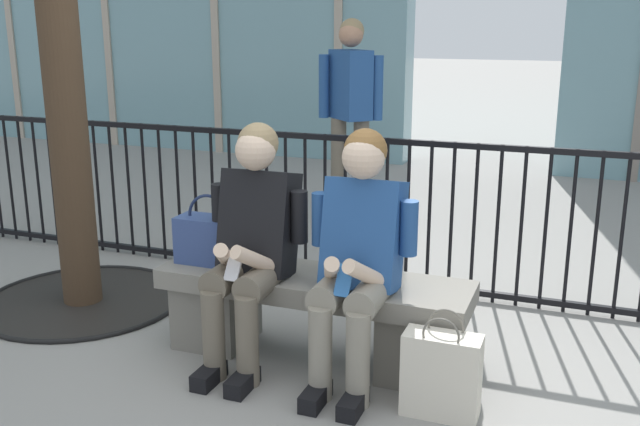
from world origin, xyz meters
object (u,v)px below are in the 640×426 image
(handbag_on_bench, at_px, (210,239))
(shopping_bag, at_px, (441,374))
(bystander_at_railing, at_px, (350,107))
(seated_person_with_phone, at_px, (251,239))
(stone_bench, at_px, (313,308))
(seated_person_companion, at_px, (357,251))

(handbag_on_bench, bearing_deg, shopping_bag, -13.43)
(bystander_at_railing, bearing_deg, seated_person_with_phone, -81.93)
(stone_bench, bearing_deg, handbag_on_bench, -179.01)
(stone_bench, distance_m, bystander_at_railing, 2.67)
(stone_bench, height_order, seated_person_with_phone, seated_person_with_phone)
(shopping_bag, bearing_deg, seated_person_companion, 156.90)
(seated_person_companion, bearing_deg, seated_person_with_phone, 180.00)
(shopping_bag, bearing_deg, seated_person_with_phone, 169.07)
(stone_bench, relative_size, seated_person_companion, 1.32)
(seated_person_companion, relative_size, shopping_bag, 2.52)
(stone_bench, distance_m, handbag_on_bench, 0.66)
(handbag_on_bench, bearing_deg, bystander_at_railing, 91.52)
(shopping_bag, xyz_separation_m, bystander_at_railing, (-1.38, 2.81, 0.80))
(stone_bench, relative_size, handbag_on_bench, 4.29)
(handbag_on_bench, bearing_deg, seated_person_companion, -7.90)
(seated_person_companion, height_order, bystander_at_railing, bystander_at_railing)
(handbag_on_bench, height_order, bystander_at_railing, bystander_at_railing)
(handbag_on_bench, relative_size, shopping_bag, 0.77)
(seated_person_with_phone, bearing_deg, shopping_bag, -10.93)
(stone_bench, bearing_deg, bystander_at_railing, 104.55)
(seated_person_with_phone, distance_m, bystander_at_railing, 2.67)
(seated_person_with_phone, height_order, shopping_bag, seated_person_with_phone)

